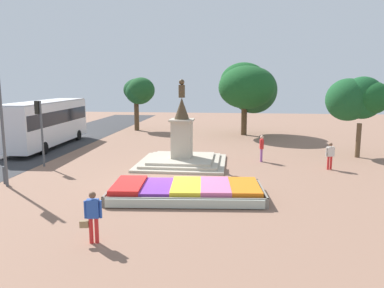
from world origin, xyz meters
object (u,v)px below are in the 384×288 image
traffic_light_mid_block (40,121)px  pedestrian_near_planter (330,154)px  pedestrian_crossing_plaza (262,146)px  statue_monument (182,150)px  kerb_bollard_mid_a (4,174)px  pedestrian_with_handbag (93,214)px  flower_planter (186,191)px  banner_pole (2,120)px  city_bus (46,121)px

traffic_light_mid_block → pedestrian_near_planter: bearing=3.7°
traffic_light_mid_block → pedestrian_crossing_plaza: 13.90m
statue_monument → kerb_bollard_mid_a: (-8.39, -5.61, -0.40)m
pedestrian_with_handbag → pedestrian_near_planter: (10.14, 11.45, -0.05)m
flower_planter → banner_pole: banner_pole is taller
traffic_light_mid_block → pedestrian_near_planter: (17.35, 1.13, -1.88)m
pedestrian_crossing_plaza → traffic_light_mid_block: bearing=-167.8°
city_bus → pedestrian_near_planter: (20.44, -5.48, -1.16)m
pedestrian_near_planter → kerb_bollard_mid_a: bearing=-163.7°
traffic_light_mid_block → city_bus: bearing=115.0°
banner_pole → city_bus: 11.66m
banner_pole → traffic_light_mid_block: bearing=96.0°
flower_planter → traffic_light_mid_block: 11.19m
traffic_light_mid_block → kerb_bollard_mid_a: traffic_light_mid_block is taller
traffic_light_mid_block → pedestrian_crossing_plaza: (13.48, 2.90, -1.79)m
city_bus → traffic_light_mid_block: bearing=-65.0°
flower_planter → city_bus: 17.42m
traffic_light_mid_block → banner_pole: 4.48m
pedestrian_with_handbag → pedestrian_near_planter: 15.29m
flower_planter → banner_pole: (-9.11, 0.79, 3.03)m
banner_pole → pedestrian_near_planter: (16.89, 5.56, -2.40)m
traffic_light_mid_block → flower_planter: bearing=-28.5°
flower_planter → traffic_light_mid_block: size_ratio=1.78×
city_bus → banner_pole: bearing=-72.1°
pedestrian_with_handbag → flower_planter: bearing=65.1°
statue_monument → banner_pole: size_ratio=0.87×
statue_monument → city_bus: statue_monument is taller
traffic_light_mid_block → pedestrian_near_planter: size_ratio=2.50×
pedestrian_near_planter → kerb_bollard_mid_a: 18.04m
pedestrian_near_planter → flower_planter: bearing=-140.8°
flower_planter → pedestrian_crossing_plaza: (3.90, 8.11, 0.72)m
kerb_bollard_mid_a → banner_pole: bearing=-48.9°
pedestrian_with_handbag → pedestrian_crossing_plaza: bearing=64.6°
city_bus → pedestrian_with_handbag: (10.30, -16.93, -1.10)m
traffic_light_mid_block → pedestrian_with_handbag: traffic_light_mid_block is taller
kerb_bollard_mid_a → traffic_light_mid_block: bearing=90.7°
statue_monument → pedestrian_with_handbag: statue_monument is taller
pedestrian_near_planter → pedestrian_with_handbag: bearing=-131.5°
traffic_light_mid_block → banner_pole: banner_pole is taller
flower_planter → traffic_light_mid_block: bearing=151.5°
traffic_light_mid_block → pedestrian_near_planter: traffic_light_mid_block is taller
kerb_bollard_mid_a → statue_monument: bearing=33.7°
banner_pole → pedestrian_with_handbag: size_ratio=3.64×
traffic_light_mid_block → kerb_bollard_mid_a: (0.04, -3.94, -2.32)m
pedestrian_crossing_plaza → kerb_bollard_mid_a: size_ratio=1.90×
city_bus → kerb_bollard_mid_a: (3.13, -10.56, -1.60)m
banner_pole → pedestrian_with_handbag: 9.26m
statue_monument → kerb_bollard_mid_a: bearing=-146.3°
traffic_light_mid_block → banner_pole: (0.47, -4.42, 0.52)m
kerb_bollard_mid_a → flower_planter: bearing=-7.6°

